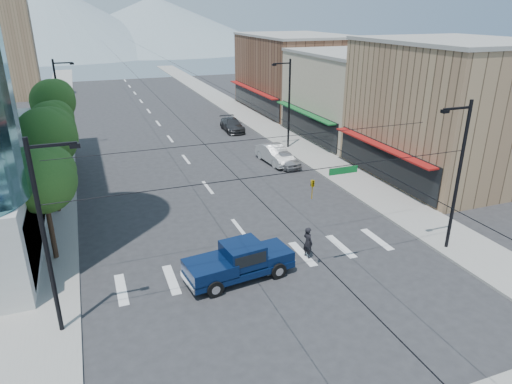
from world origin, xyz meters
TOP-DOWN VIEW (x-y plane):
  - ground at (0.00, 0.00)m, footprint 160.00×160.00m
  - sidewalk_left at (-12.00, 40.00)m, footprint 4.00×120.00m
  - sidewalk_right at (12.00, 40.00)m, footprint 4.00×120.00m
  - shop_near at (20.00, 10.00)m, footprint 12.00×14.00m
  - shop_mid at (20.00, 24.00)m, footprint 12.00×14.00m
  - shop_far at (20.00, 40.00)m, footprint 12.00×18.00m
  - clock_tower at (-16.50, 62.00)m, footprint 4.80×4.80m
  - mountain_left at (-15.00, 150.00)m, footprint 80.00×80.00m
  - mountain_right at (20.00, 160.00)m, footprint 90.00×90.00m
  - tree_near at (-11.07, 6.10)m, footprint 3.65×3.64m
  - tree_midnear at (-11.07, 13.10)m, footprint 4.09×4.09m
  - tree_midfar at (-11.07, 20.10)m, footprint 3.65×3.64m
  - tree_far at (-11.07, 27.10)m, footprint 4.09×4.09m
  - signal_rig at (0.19, -1.00)m, footprint 21.80×0.20m
  - lamp_pole_nw at (-10.67, 30.00)m, footprint 2.00×0.25m
  - lamp_pole_ne at (10.67, 22.00)m, footprint 2.00×0.25m
  - pickup_truck at (-1.94, 0.41)m, footprint 6.09×2.84m
  - pedestrian at (2.50, 1.08)m, footprint 0.61×0.79m
  - parked_car_near at (8.06, 16.80)m, footprint 2.02×4.31m
  - parked_car_mid at (7.60, 18.01)m, footprint 2.21×5.24m
  - parked_car_far at (7.60, 30.94)m, footprint 2.27×5.17m

SIDE VIEW (x-z plane):
  - ground at x=0.00m, z-range 0.00..0.00m
  - sidewalk_left at x=-12.00m, z-range 0.00..0.15m
  - sidewalk_right at x=12.00m, z-range 0.00..0.15m
  - parked_car_near at x=8.06m, z-range 0.00..1.43m
  - parked_car_far at x=7.60m, z-range 0.00..1.48m
  - parked_car_mid at x=7.60m, z-range 0.00..1.68m
  - pedestrian at x=2.50m, z-range 0.00..1.92m
  - pickup_truck at x=-1.94m, z-range 0.04..2.04m
  - shop_mid at x=20.00m, z-range 0.00..9.00m
  - signal_rig at x=0.19m, z-range 0.14..9.14m
  - lamp_pole_nw at x=-10.67m, z-range 0.44..9.44m
  - lamp_pole_ne at x=10.67m, z-range 0.44..9.44m
  - tree_near at x=-11.07m, z-range 1.64..8.34m
  - tree_midfar at x=-11.07m, z-range 1.64..8.34m
  - shop_far at x=20.00m, z-range 0.00..10.00m
  - shop_near at x=20.00m, z-range 0.00..11.00m
  - tree_midnear at x=-11.07m, z-range 1.83..9.35m
  - tree_far at x=-11.07m, z-range 1.83..9.35m
  - mountain_right at x=20.00m, z-range 0.00..18.00m
  - clock_tower at x=-16.50m, z-range 0.44..20.84m
  - mountain_left at x=-15.00m, z-range 0.00..22.00m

